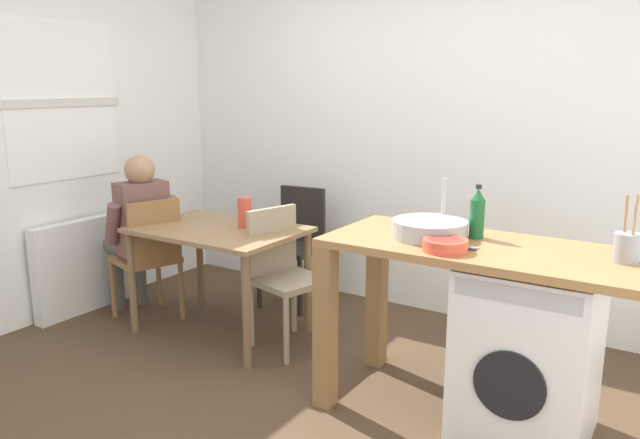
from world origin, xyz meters
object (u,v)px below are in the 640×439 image
object	(u,v)px
chair_opposite	(283,270)
utensil_crock	(627,247)
seated_person	(138,227)
chair_spare_by_wall	(296,239)
mixing_bowl	(445,244)
bottle_tall_green	(477,214)
dining_table	(219,242)
chair_person_seat	(149,253)
washing_machine	(528,352)
vase	(245,212)

from	to	relation	value
chair_opposite	utensil_crock	size ratio (longest dim) A/B	3.00
utensil_crock	seated_person	bearing A→B (deg)	179.28
chair_spare_by_wall	mixing_bowl	distance (m)	2.05
mixing_bowl	chair_spare_by_wall	bearing A→B (deg)	145.23
seated_person	bottle_tall_green	distance (m)	2.50
dining_table	chair_opposite	bearing A→B (deg)	8.28
chair_person_seat	chair_opposite	size ratio (longest dim) A/B	1.00
chair_person_seat	washing_machine	bearing A→B (deg)	-74.05
dining_table	mixing_bowl	bearing A→B (deg)	-11.86
chair_opposite	chair_spare_by_wall	xyz separation A→B (m)	(-0.38, 0.70, 0.00)
seated_person	bottle_tall_green	bearing A→B (deg)	-72.33
bottle_tall_green	utensil_crock	size ratio (longest dim) A/B	0.91
utensil_crock	dining_table	bearing A→B (deg)	177.34
seated_person	washing_machine	world-z (taller)	seated_person
chair_spare_by_wall	seated_person	bearing A→B (deg)	42.58
dining_table	chair_spare_by_wall	world-z (taller)	chair_spare_by_wall
dining_table	bottle_tall_green	distance (m)	1.82
chair_spare_by_wall	utensil_crock	size ratio (longest dim) A/B	3.00
dining_table	chair_person_seat	distance (m)	0.58
seated_person	mixing_bowl	world-z (taller)	seated_person
mixing_bowl	utensil_crock	distance (m)	0.77
chair_opposite	vase	size ratio (longest dim) A/B	4.37
dining_table	washing_machine	xyz separation A→B (m)	(2.10, -0.17, -0.21)
dining_table	vase	xyz separation A→B (m)	(0.15, 0.10, 0.20)
chair_person_seat	utensil_crock	bearing A→B (deg)	-72.94
chair_opposite	vase	xyz separation A→B (m)	(-0.33, 0.03, 0.34)
utensil_crock	washing_machine	bearing A→B (deg)	-171.90
washing_machine	seated_person	bearing A→B (deg)	178.12
dining_table	mixing_bowl	world-z (taller)	mixing_bowl
seated_person	utensil_crock	size ratio (longest dim) A/B	4.01
washing_machine	mixing_bowl	world-z (taller)	mixing_bowl
bottle_tall_green	mixing_bowl	bearing A→B (deg)	-96.88
vase	washing_machine	bearing A→B (deg)	-7.80
chair_person_seat	vase	xyz separation A→B (m)	(0.70, 0.22, 0.34)
bottle_tall_green	vase	size ratio (longest dim) A/B	1.33
chair_spare_by_wall	washing_machine	xyz separation A→B (m)	(2.00, -0.94, -0.08)
chair_opposite	chair_spare_by_wall	distance (m)	0.80
dining_table	bottle_tall_green	bearing A→B (deg)	-1.38
mixing_bowl	chair_person_seat	bearing A→B (deg)	173.93
utensil_crock	chair_opposite	bearing A→B (deg)	174.71
vase	bottle_tall_green	bearing A→B (deg)	-5.02
dining_table	vase	world-z (taller)	vase
dining_table	chair_spare_by_wall	size ratio (longest dim) A/B	1.22
dining_table	chair_person_seat	size ratio (longest dim) A/B	1.22
chair_opposite	bottle_tall_green	world-z (taller)	bottle_tall_green
dining_table	chair_spare_by_wall	distance (m)	0.79
vase	dining_table	bearing A→B (deg)	-146.31
washing_machine	mixing_bowl	bearing A→B (deg)	-151.40
chair_opposite	vase	world-z (taller)	vase
seated_person	mixing_bowl	size ratio (longest dim) A/B	5.75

